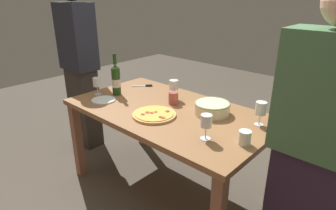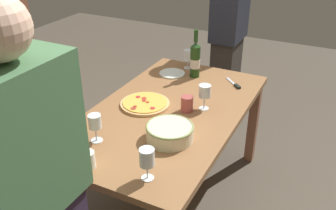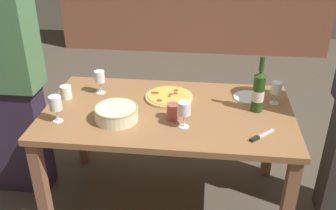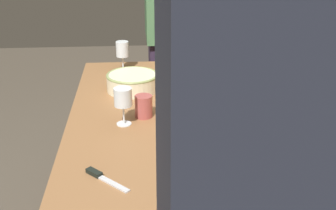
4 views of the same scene
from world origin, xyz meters
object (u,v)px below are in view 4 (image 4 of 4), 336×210
at_px(dining_table, 168,130).
at_px(side_plate, 244,168).
at_px(pizza, 203,108).
at_px(wine_bottle, 198,141).
at_px(wine_glass_by_bottle, 122,51).
at_px(cup_ceramic, 144,106).
at_px(wine_glass_far_left, 123,99).
at_px(pizza_knife, 102,177).
at_px(wine_glass_near_pizza, 239,168).
at_px(serving_bowl, 132,81).
at_px(wine_glass_far_right, 196,57).
at_px(cup_amber, 174,58).
at_px(person_host, 164,34).

height_order(dining_table, side_plate, side_plate).
xyz_separation_m(pizza, wine_bottle, (0.58, -0.11, 0.13)).
xyz_separation_m(wine_glass_by_bottle, side_plate, (1.18, 0.45, -0.11)).
bearing_deg(pizza, cup_ceramic, -78.62).
bearing_deg(wine_bottle, wine_glass_far_left, -150.20).
distance_m(dining_table, cup_ceramic, 0.19).
relative_size(side_plate, pizza_knife, 1.27).
bearing_deg(wine_glass_near_pizza, serving_bowl, -161.55).
bearing_deg(wine_glass_far_right, cup_ceramic, -29.70).
distance_m(wine_bottle, wine_glass_far_right, 1.07).
bearing_deg(wine_glass_far_right, pizza, -3.81).
distance_m(dining_table, wine_glass_far_left, 0.31).
bearing_deg(wine_glass_far_right, wine_glass_by_bottle, -110.65).
xyz_separation_m(dining_table, wine_glass_near_pizza, (0.69, 0.17, 0.20)).
height_order(dining_table, wine_glass_far_left, wine_glass_far_left).
distance_m(wine_glass_near_pizza, cup_amber, 1.40).
height_order(wine_glass_by_bottle, pizza_knife, wine_glass_by_bottle).
xyz_separation_m(serving_bowl, wine_glass_far_left, (0.42, -0.04, 0.07)).
bearing_deg(wine_glass_far_left, cup_ceramic, 130.12).
xyz_separation_m(serving_bowl, wine_glass_far_right, (-0.20, 0.36, 0.07)).
relative_size(wine_glass_by_bottle, side_plate, 0.84).
bearing_deg(pizza_knife, wine_glass_far_right, 156.06).
distance_m(dining_table, person_host, 1.11).
bearing_deg(serving_bowl, wine_glass_near_pizza, 18.45).
bearing_deg(dining_table, wine_glass_near_pizza, 13.75).
height_order(side_plate, pizza_knife, pizza_knife).
height_order(serving_bowl, cup_ceramic, cup_ceramic).
relative_size(wine_glass_far_left, cup_ceramic, 1.65).
bearing_deg(side_plate, wine_glass_near_pizza, -19.62).
distance_m(dining_table, wine_glass_near_pizza, 0.74).
relative_size(dining_table, person_host, 0.95).
relative_size(wine_bottle, side_plate, 1.83).
bearing_deg(cup_amber, wine_glass_by_bottle, -79.76).
xyz_separation_m(wine_bottle, wine_glass_by_bottle, (-1.22, -0.27, -0.02)).
bearing_deg(dining_table, wine_glass_far_right, 158.49).
distance_m(serving_bowl, wine_glass_by_bottle, 0.36).
bearing_deg(wine_bottle, side_plate, 102.53).
bearing_deg(pizza, wine_bottle, -10.55).
bearing_deg(serving_bowl, wine_glass_far_right, 118.94).
xyz_separation_m(wine_bottle, wine_glass_near_pizza, (0.13, 0.11, -0.03)).
bearing_deg(pizza_knife, wine_glass_near_pizza, 72.14).
bearing_deg(wine_glass_far_right, dining_table, -21.51).
relative_size(pizza, wine_glass_near_pizza, 2.12).
distance_m(serving_bowl, pizza_knife, 0.86).
relative_size(serving_bowl, side_plate, 1.34).
distance_m(wine_bottle, wine_glass_near_pizza, 0.17).
height_order(cup_ceramic, person_host, person_host).
height_order(pizza, cup_amber, cup_amber).
relative_size(cup_amber, pizza_knife, 0.56).
relative_size(wine_bottle, wine_glass_near_pizza, 2.39).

